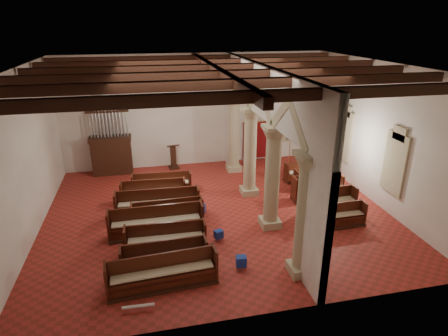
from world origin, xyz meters
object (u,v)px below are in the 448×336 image
at_px(processional_banner, 289,152).
at_px(aisle_pew_0, 340,218).
at_px(pipe_organ, 111,148).
at_px(nave_pew_0, 163,277).
at_px(lectern, 173,158).

xyz_separation_m(processional_banner, aisle_pew_0, (-0.45, -6.57, -0.52)).
distance_m(pipe_organ, aisle_pew_0, 11.81).
bearing_deg(nave_pew_0, processional_banner, 45.70).
bearing_deg(aisle_pew_0, processional_banner, 85.00).
distance_m(pipe_organ, lectern, 3.26).
bearing_deg(aisle_pew_0, nave_pew_0, -163.92).
height_order(lectern, nave_pew_0, lectern).
xyz_separation_m(pipe_organ, nave_pew_0, (1.97, -9.75, -1.02)).
relative_size(lectern, processional_banner, 0.53).
relative_size(pipe_organ, aisle_pew_0, 2.24).
relative_size(lectern, nave_pew_0, 0.43).
distance_m(lectern, aisle_pew_0, 9.55).
relative_size(pipe_organ, processional_banner, 1.64).
bearing_deg(nave_pew_0, lectern, 79.20).
xyz_separation_m(pipe_organ, aisle_pew_0, (9.00, -7.57, -1.05)).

